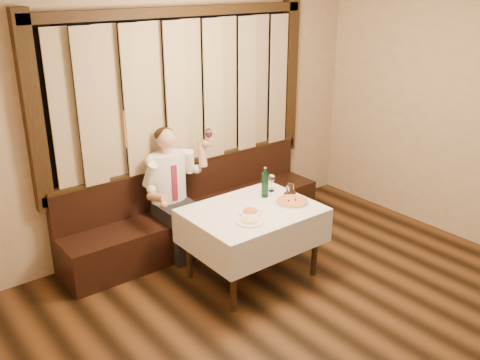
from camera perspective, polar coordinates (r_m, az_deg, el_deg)
room at (r=4.48m, az=7.32°, el=2.58°), size 5.01×6.01×2.81m
banquette at (r=6.19m, az=-4.70°, el=-3.79°), size 3.20×0.61×0.94m
dining_table at (r=5.30m, az=1.33°, el=-4.14°), size 1.27×0.97×0.76m
pizza at (r=5.41m, az=5.57°, el=-2.30°), size 0.34×0.34×0.04m
pasta_red at (r=5.16m, az=1.09°, el=-3.18°), size 0.24×0.24×0.08m
pasta_cream at (r=4.96m, az=1.03°, el=-4.19°), size 0.25×0.25×0.09m
green_bottle at (r=5.49m, az=2.68°, el=-0.47°), size 0.07×0.07×0.33m
table_wine_glass at (r=5.63m, az=3.40°, el=0.13°), size 0.07×0.07×0.19m
cruet_caddy at (r=5.58m, az=5.36°, el=-1.17°), size 0.13×0.07×0.13m
seated_man at (r=5.75m, az=-7.23°, el=-0.33°), size 0.78×0.58×1.42m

